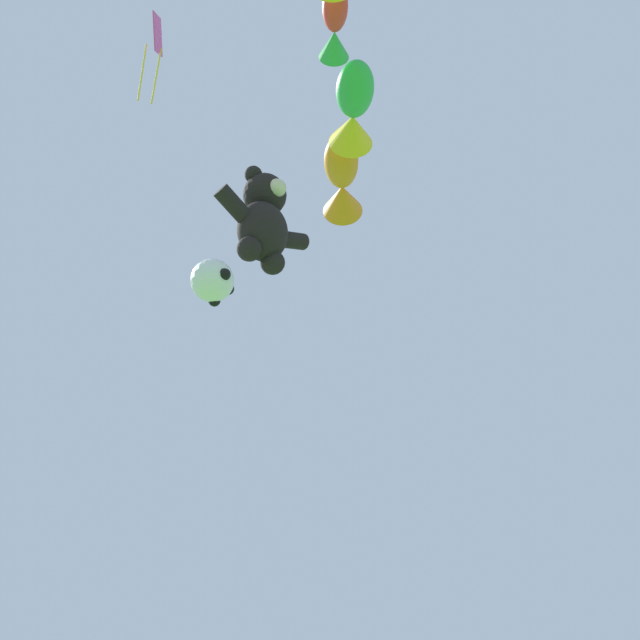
# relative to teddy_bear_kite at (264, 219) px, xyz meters

# --- Properties ---
(teddy_bear_kite) EXTENTS (2.14, 0.94, 2.17)m
(teddy_bear_kite) POSITION_rel_teddy_bear_kite_xyz_m (0.00, 0.00, 0.00)
(teddy_bear_kite) COLOR black
(soccer_ball_kite) EXTENTS (0.79, 0.78, 0.72)m
(soccer_ball_kite) POSITION_rel_teddy_bear_kite_xyz_m (-0.84, 0.17, -1.75)
(soccer_ball_kite) COLOR white
(fish_kite_tangerine) EXTENTS (2.24, 2.16, 0.93)m
(fish_kite_tangerine) POSITION_rel_teddy_bear_kite_xyz_m (2.26, 0.13, 2.65)
(fish_kite_tangerine) COLOR orange
(fish_kite_emerald) EXTENTS (1.94, 2.00, 0.91)m
(fish_kite_emerald) POSITION_rel_teddy_bear_kite_xyz_m (0.92, -1.47, 2.50)
(fish_kite_emerald) COLOR green
(fish_kite_crimson) EXTENTS (1.39, 1.41, 0.56)m
(fish_kite_crimson) POSITION_rel_teddy_bear_kite_xyz_m (-0.65, -2.49, 2.53)
(fish_kite_crimson) COLOR red
(diamond_kite) EXTENTS (0.72, 0.75, 2.59)m
(diamond_kite) POSITION_rel_teddy_bear_kite_xyz_m (-2.49, 0.48, 3.22)
(diamond_kite) COLOR #E53F9E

